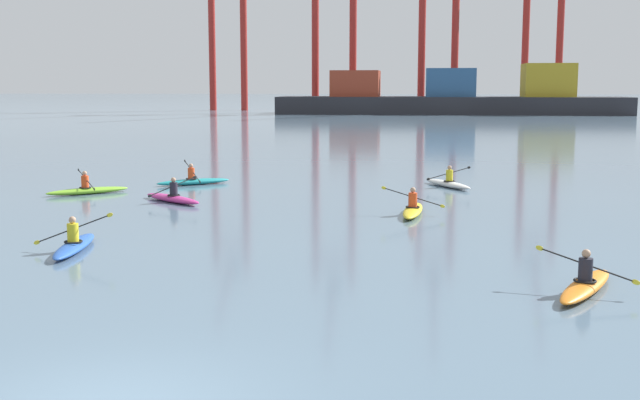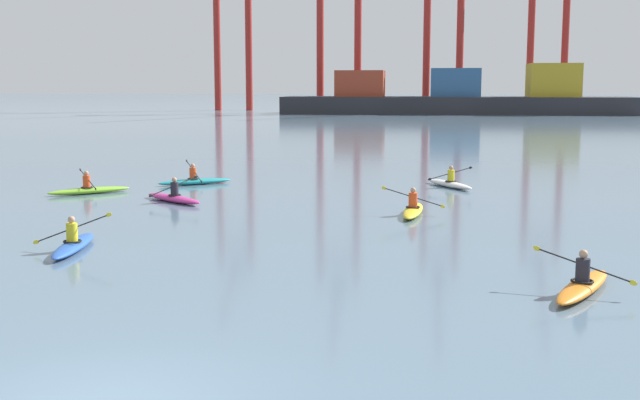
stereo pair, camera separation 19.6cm
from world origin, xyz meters
TOP-DOWN VIEW (x-y plane):
  - container_barge at (9.06, 115.74)m, footprint 53.47×9.89m
  - gantry_crane_west at (-29.73, 129.01)m, footprint 6.91×16.34m
  - gantry_crane_east at (24.67, 131.11)m, footprint 6.92×17.50m
  - kayak_teal at (-5.87, 24.47)m, footprint 3.12×2.46m
  - kayak_yellow at (3.99, 17.38)m, footprint 2.22×3.44m
  - kayak_orange at (7.79, 7.37)m, footprint 2.05×3.33m
  - kayak_lime at (-9.30, 20.92)m, footprint 2.97×2.67m
  - kayak_white at (5.45, 25.06)m, footprint 2.23×3.24m
  - kayak_blue at (-4.99, 10.09)m, footprint 2.15×3.45m
  - kayak_magenta at (-5.15, 19.18)m, footprint 3.03×2.60m

SIDE VIEW (x-z plane):
  - kayak_yellow at x=3.99m, z-range -0.32..0.66m
  - kayak_orange at x=7.79m, z-range -0.30..0.65m
  - kayak_lime at x=-9.30m, z-range -0.32..0.67m
  - kayak_white at x=5.45m, z-range -0.30..0.65m
  - kayak_teal at x=-5.87m, z-range -0.36..0.71m
  - kayak_blue at x=-4.99m, z-range -0.36..0.70m
  - kayak_magenta at x=-5.15m, z-range -0.31..0.65m
  - container_barge at x=9.06m, z-range -1.33..6.36m
  - gantry_crane_east at x=24.67m, z-range -1.62..38.32m
  - gantry_crane_west at x=-29.73m, z-range 0.39..37.00m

